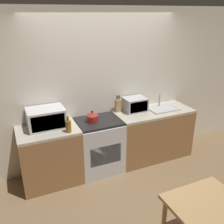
{
  "coord_description": "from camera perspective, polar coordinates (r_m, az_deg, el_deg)",
  "views": [
    {
      "loc": [
        -1.52,
        -2.78,
        2.51
      ],
      "look_at": [
        -0.05,
        0.53,
        1.05
      ],
      "focal_mm": 40.0,
      "sensor_mm": 36.0,
      "label": 1
    }
  ],
  "objects": [
    {
      "name": "kettle",
      "position": [
        3.91,
        -4.52,
        -1.14
      ],
      "size": [
        0.19,
        0.19,
        0.18
      ],
      "color": "maroon",
      "rests_on": "stove_range"
    },
    {
      "name": "counter_left_run",
      "position": [
        4.01,
        -13.95,
        -9.69
      ],
      "size": [
        0.89,
        0.62,
        0.9
      ],
      "color": "olive",
      "rests_on": "ground_plane"
    },
    {
      "name": "toaster_oven",
      "position": [
        4.34,
        5.26,
        1.75
      ],
      "size": [
        0.38,
        0.3,
        0.23
      ],
      "color": "#ADAFB5",
      "rests_on": "counter_right_run"
    },
    {
      "name": "stove_range",
      "position": [
        4.18,
        -3.04,
        -7.64
      ],
      "size": [
        0.71,
        0.62,
        0.9
      ],
      "color": "silver",
      "rests_on": "ground_plane"
    },
    {
      "name": "bottle",
      "position": [
        3.61,
        -9.94,
        -3.15
      ],
      "size": [
        0.08,
        0.08,
        0.25
      ],
      "color": "olive",
      "rests_on": "counter_left_run"
    },
    {
      "name": "ground_plane",
      "position": [
        4.04,
        3.82,
        -16.48
      ],
      "size": [
        16.0,
        16.0,
        0.0
      ],
      "primitive_type": "plane",
      "color": "brown"
    },
    {
      "name": "sink_basin",
      "position": [
        4.53,
        11.54,
        0.88
      ],
      "size": [
        0.52,
        0.36,
        0.24
      ],
      "color": "#ADAFB5",
      "rests_on": "counter_right_run"
    },
    {
      "name": "knife_block",
      "position": [
        4.28,
        1.38,
        1.53
      ],
      "size": [
        0.09,
        0.07,
        0.29
      ],
      "color": "tan",
      "rests_on": "counter_right_run"
    },
    {
      "name": "wall_back",
      "position": [
        4.22,
        -1.86,
        5.3
      ],
      "size": [
        10.0,
        0.06,
        2.6
      ],
      "color": "silver",
      "rests_on": "ground_plane"
    },
    {
      "name": "counter_right_run",
      "position": [
        4.61,
        9.21,
        -4.89
      ],
      "size": [
        1.38,
        0.62,
        0.9
      ],
      "color": "olive",
      "rests_on": "ground_plane"
    },
    {
      "name": "dining_table",
      "position": [
        2.84,
        21.96,
        -21.41
      ],
      "size": [
        0.75,
        0.79,
        0.74
      ],
      "color": "tan",
      "rests_on": "ground_plane"
    },
    {
      "name": "microwave",
      "position": [
        3.82,
        -14.85,
        -1.33
      ],
      "size": [
        0.54,
        0.39,
        0.29
      ],
      "color": "silver",
      "rests_on": "counter_left_run"
    }
  ]
}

